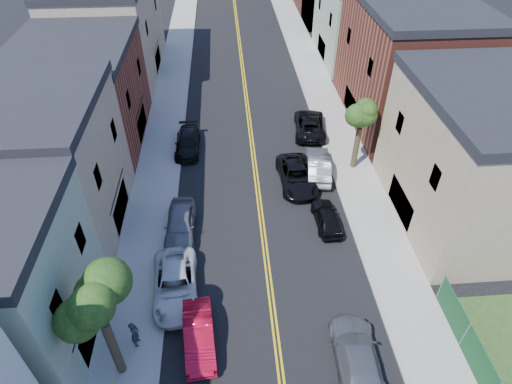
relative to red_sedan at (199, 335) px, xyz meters
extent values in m
cube|color=gray|center=(-3.84, 24.73, -0.65)|extent=(3.20, 100.00, 0.15)
cube|color=gray|center=(11.96, 24.73, -0.65)|extent=(3.20, 100.00, 0.15)
cube|color=gray|center=(-2.09, 24.73, -0.65)|extent=(0.30, 100.00, 0.15)
cube|color=gray|center=(10.21, 24.73, -0.65)|extent=(0.30, 100.00, 0.15)
cube|color=#998466|center=(-9.94, 9.73, 3.78)|extent=(9.00, 10.00, 9.00)
cube|color=brown|center=(-9.94, 20.73, 3.28)|extent=(9.00, 12.00, 8.00)
cube|color=#998466|center=(-9.94, 34.73, 4.03)|extent=(9.00, 16.00, 9.50)
cube|color=#998466|center=(18.06, 8.73, 3.78)|extent=(9.00, 12.00, 9.00)
cube|color=brown|center=(18.06, 22.73, 4.28)|extent=(9.00, 14.00, 10.00)
cube|color=gray|center=(18.06, 36.73, 3.53)|extent=(9.00, 12.00, 8.50)
cylinder|color=#34281A|center=(-3.84, -1.27, 1.41)|extent=(0.44, 0.44, 3.96)
sphere|color=#19330D|center=(-3.84, -1.27, 5.73)|extent=(5.20, 5.20, 5.20)
sphere|color=#19330D|center=(-3.32, -1.66, 6.77)|extent=(3.90, 3.90, 3.90)
sphere|color=#19330D|center=(-4.36, -0.75, 5.21)|extent=(3.64, 3.64, 3.64)
cylinder|color=#34281A|center=(11.96, 14.73, 1.19)|extent=(0.44, 0.44, 3.52)
sphere|color=#19330D|center=(11.96, 14.73, 4.93)|extent=(4.40, 4.40, 4.40)
sphere|color=#19330D|center=(12.40, 14.40, 5.81)|extent=(3.30, 3.30, 3.30)
sphere|color=#19330D|center=(11.52, 15.17, 4.49)|extent=(3.08, 3.08, 3.08)
imported|color=red|center=(0.00, 0.00, 0.00)|extent=(1.90, 4.49, 1.44)
imported|color=silver|center=(-1.44, 3.34, 0.04)|extent=(2.91, 5.65, 1.53)
imported|color=slate|center=(-1.44, 8.33, 0.10)|extent=(2.05, 4.87, 1.65)
imported|color=black|center=(-1.44, 18.34, -0.01)|extent=(2.07, 4.93, 1.42)
imported|color=#515358|center=(7.86, -1.88, 0.06)|extent=(2.47, 5.49, 1.56)
imported|color=black|center=(8.47, 8.39, -0.05)|extent=(1.74, 4.00, 1.34)
imported|color=#929499|center=(8.94, 14.11, 0.10)|extent=(2.40, 5.17, 1.64)
imported|color=black|center=(9.36, 20.43, 0.07)|extent=(3.25, 5.92, 1.57)
imported|color=black|center=(7.06, 13.01, 0.04)|extent=(2.73, 5.56, 1.52)
imported|color=#25262C|center=(-3.26, 0.14, 0.31)|extent=(0.43, 0.64, 1.75)
camera|label=1|loc=(2.02, -12.49, 19.96)|focal=30.03mm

